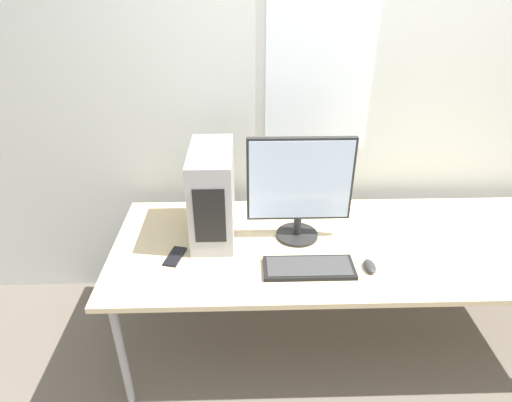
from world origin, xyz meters
TOP-DOWN VIEW (x-y plane):
  - wall_back at (-0.00, 1.03)m, footprint 8.00×0.07m
  - desk at (0.00, 0.45)m, footprint 2.52×0.90m
  - pc_tower at (-0.75, 0.56)m, footprint 0.21×0.45m
  - monitor_main at (-0.31, 0.52)m, footprint 0.53×0.22m
  - keyboard at (-0.29, 0.24)m, footprint 0.43×0.17m
  - mouse at (-0.00, 0.23)m, footprint 0.05×0.10m
  - cell_phone at (-0.93, 0.35)m, footprint 0.10×0.17m

SIDE VIEW (x-z plane):
  - desk at x=0.00m, z-range 0.31..1.02m
  - cell_phone at x=-0.93m, z-range 0.70..0.71m
  - keyboard at x=-0.29m, z-range 0.70..0.72m
  - mouse at x=0.00m, z-range 0.70..0.73m
  - pc_tower at x=-0.75m, z-range 0.70..1.18m
  - monitor_main at x=-0.31m, z-range 0.72..1.27m
  - wall_back at x=0.00m, z-range 0.00..2.70m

